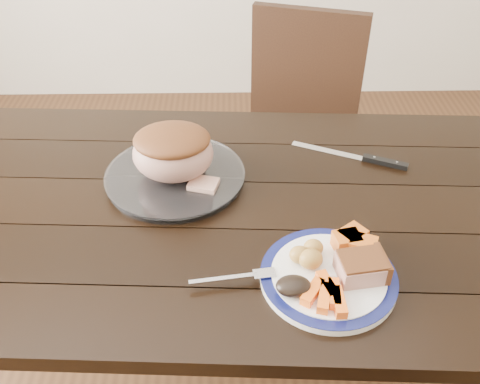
{
  "coord_description": "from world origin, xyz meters",
  "views": [
    {
      "loc": [
        0.06,
        -1.01,
        1.58
      ],
      "look_at": [
        0.08,
        -0.02,
        0.8
      ],
      "focal_mm": 40.0,
      "sensor_mm": 36.0,
      "label": 1
    }
  ],
  "objects_px": {
    "pork_slice": "(361,268)",
    "carving_knife": "(370,159)",
    "dinner_plate": "(328,278)",
    "dining_table": "(208,232)",
    "roast_joint": "(173,154)",
    "serving_platter": "(175,177)",
    "fork": "(239,277)",
    "chair_far": "(298,125)"
  },
  "relations": [
    {
      "from": "pork_slice",
      "to": "roast_joint",
      "type": "height_order",
      "value": "roast_joint"
    },
    {
      "from": "fork",
      "to": "dining_table",
      "type": "bearing_deg",
      "value": 97.5
    },
    {
      "from": "carving_knife",
      "to": "roast_joint",
      "type": "bearing_deg",
      "value": -147.68
    },
    {
      "from": "chair_far",
      "to": "dinner_plate",
      "type": "bearing_deg",
      "value": 103.52
    },
    {
      "from": "dining_table",
      "to": "dinner_plate",
      "type": "height_order",
      "value": "dinner_plate"
    },
    {
      "from": "roast_joint",
      "to": "fork",
      "type": "bearing_deg",
      "value": -66.21
    },
    {
      "from": "pork_slice",
      "to": "fork",
      "type": "xyz_separation_m",
      "value": [
        -0.25,
        -0.0,
        -0.02
      ]
    },
    {
      "from": "dinner_plate",
      "to": "pork_slice",
      "type": "bearing_deg",
      "value": -4.76
    },
    {
      "from": "dinner_plate",
      "to": "fork",
      "type": "xyz_separation_m",
      "value": [
        -0.18,
        -0.01,
        0.01
      ]
    },
    {
      "from": "dinner_plate",
      "to": "chair_far",
      "type": "bearing_deg",
      "value": 86.72
    },
    {
      "from": "pork_slice",
      "to": "carving_knife",
      "type": "bearing_deg",
      "value": 75.05
    },
    {
      "from": "dinner_plate",
      "to": "roast_joint",
      "type": "height_order",
      "value": "roast_joint"
    },
    {
      "from": "dining_table",
      "to": "fork",
      "type": "relative_size",
      "value": 9.23
    },
    {
      "from": "dinner_plate",
      "to": "roast_joint",
      "type": "xyz_separation_m",
      "value": [
        -0.34,
        0.35,
        0.07
      ]
    },
    {
      "from": "chair_far",
      "to": "fork",
      "type": "bearing_deg",
      "value": 93.19
    },
    {
      "from": "serving_platter",
      "to": "pork_slice",
      "type": "distance_m",
      "value": 0.54
    },
    {
      "from": "serving_platter",
      "to": "carving_knife",
      "type": "relative_size",
      "value": 1.16
    },
    {
      "from": "dinner_plate",
      "to": "serving_platter",
      "type": "bearing_deg",
      "value": 134.17
    },
    {
      "from": "dinner_plate",
      "to": "carving_knife",
      "type": "xyz_separation_m",
      "value": [
        0.18,
        0.43,
        -0.0
      ]
    },
    {
      "from": "pork_slice",
      "to": "serving_platter",
      "type": "bearing_deg",
      "value": 138.56
    },
    {
      "from": "dinner_plate",
      "to": "fork",
      "type": "bearing_deg",
      "value": -178.16
    },
    {
      "from": "dinner_plate",
      "to": "carving_knife",
      "type": "relative_size",
      "value": 0.94
    },
    {
      "from": "roast_joint",
      "to": "serving_platter",
      "type": "bearing_deg",
      "value": 0.0
    },
    {
      "from": "dinner_plate",
      "to": "pork_slice",
      "type": "relative_size",
      "value": 3.0
    },
    {
      "from": "chair_far",
      "to": "pork_slice",
      "type": "distance_m",
      "value": 1.03
    },
    {
      "from": "dining_table",
      "to": "pork_slice",
      "type": "distance_m",
      "value": 0.43
    },
    {
      "from": "chair_far",
      "to": "pork_slice",
      "type": "relative_size",
      "value": 9.88
    },
    {
      "from": "dining_table",
      "to": "dinner_plate",
      "type": "relative_size",
      "value": 5.83
    },
    {
      "from": "dining_table",
      "to": "dinner_plate",
      "type": "bearing_deg",
      "value": -44.68
    },
    {
      "from": "carving_knife",
      "to": "chair_far",
      "type": "bearing_deg",
      "value": 126.26
    },
    {
      "from": "roast_joint",
      "to": "carving_knife",
      "type": "distance_m",
      "value": 0.53
    },
    {
      "from": "dinner_plate",
      "to": "dining_table",
      "type": "bearing_deg",
      "value": 135.32
    },
    {
      "from": "fork",
      "to": "chair_far",
      "type": "bearing_deg",
      "value": 68.14
    },
    {
      "from": "chair_far",
      "to": "serving_platter",
      "type": "height_order",
      "value": "chair_far"
    },
    {
      "from": "chair_far",
      "to": "serving_platter",
      "type": "xyz_separation_m",
      "value": [
        -0.4,
        -0.64,
        0.23
      ]
    },
    {
      "from": "chair_far",
      "to": "dining_table",
      "type": "bearing_deg",
      "value": 83.61
    },
    {
      "from": "dining_table",
      "to": "carving_knife",
      "type": "distance_m",
      "value": 0.48
    },
    {
      "from": "fork",
      "to": "carving_knife",
      "type": "bearing_deg",
      "value": 41.86
    },
    {
      "from": "dinner_plate",
      "to": "carving_knife",
      "type": "height_order",
      "value": "dinner_plate"
    },
    {
      "from": "pork_slice",
      "to": "roast_joint",
      "type": "bearing_deg",
      "value": 138.56
    },
    {
      "from": "dining_table",
      "to": "carving_knife",
      "type": "xyz_separation_m",
      "value": [
        0.44,
        0.17,
        0.1
      ]
    },
    {
      "from": "serving_platter",
      "to": "dinner_plate",
      "type": "bearing_deg",
      "value": -45.83
    }
  ]
}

